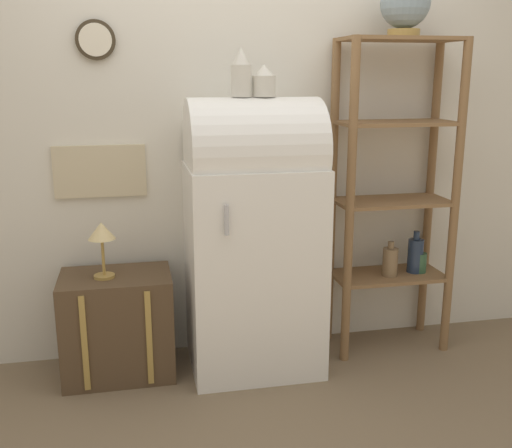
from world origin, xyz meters
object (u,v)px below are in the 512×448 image
(vase_center, at_px, (264,82))
(desk_lamp, at_px, (102,236))
(suitcase_trunk, at_px, (118,325))
(globe, at_px, (405,5))
(refrigerator, at_px, (253,233))
(vase_left, at_px, (241,74))

(vase_center, bearing_deg, desk_lamp, 178.89)
(suitcase_trunk, xyz_separation_m, desk_lamp, (-0.05, -0.03, 0.52))
(globe, xyz_separation_m, desk_lamp, (-1.65, -0.04, -1.18))
(refrigerator, distance_m, vase_left, 0.85)
(desk_lamp, bearing_deg, suitcase_trunk, 27.48)
(globe, bearing_deg, vase_left, -176.52)
(desk_lamp, bearing_deg, vase_center, -1.11)
(vase_left, distance_m, desk_lamp, 1.10)
(vase_left, bearing_deg, desk_lamp, 179.11)
(refrigerator, bearing_deg, vase_left, 176.43)
(globe, distance_m, desk_lamp, 2.03)
(globe, height_order, vase_left, globe)
(suitcase_trunk, bearing_deg, globe, 0.57)
(vase_center, bearing_deg, refrigerator, 178.80)
(globe, xyz_separation_m, vase_center, (-0.79, -0.06, -0.40))
(globe, relative_size, vase_left, 1.24)
(refrigerator, bearing_deg, globe, 4.00)
(desk_lamp, bearing_deg, refrigerator, -1.10)
(suitcase_trunk, bearing_deg, desk_lamp, -152.52)
(suitcase_trunk, relative_size, globe, 1.92)
(suitcase_trunk, distance_m, vase_left, 1.50)
(globe, distance_m, vase_center, 0.88)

